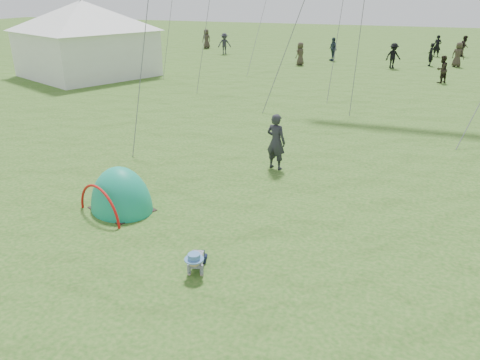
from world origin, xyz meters
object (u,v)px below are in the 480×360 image
(popup_tent, at_px, (122,209))
(standing_adult, at_px, (276,142))
(crawling_toddler, at_px, (196,260))
(event_marquee, at_px, (85,36))

(popup_tent, bearing_deg, standing_adult, 78.32)
(crawling_toddler, xyz_separation_m, standing_adult, (-0.14, 6.08, 0.61))
(standing_adult, height_order, event_marquee, event_marquee)
(popup_tent, distance_m, event_marquee, 20.99)
(standing_adult, relative_size, event_marquee, 0.24)
(crawling_toddler, bearing_deg, popup_tent, 132.61)
(popup_tent, relative_size, event_marquee, 0.32)
(event_marquee, bearing_deg, crawling_toddler, -24.81)
(event_marquee, bearing_deg, standing_adult, -13.48)
(crawling_toddler, height_order, standing_adult, standing_adult)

